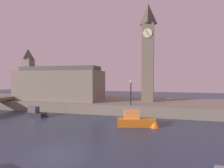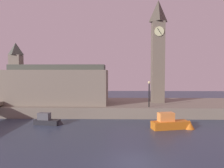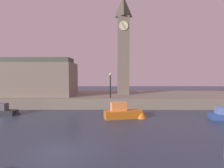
% 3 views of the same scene
% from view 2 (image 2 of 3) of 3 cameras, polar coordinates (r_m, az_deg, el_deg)
% --- Properties ---
extents(ground_plane, '(120.00, 120.00, 0.00)m').
position_cam_2_polar(ground_plane, '(15.76, 6.62, -20.03)').
color(ground_plane, '#2D384C').
extents(far_embankment, '(70.00, 12.00, 1.50)m').
position_cam_2_polar(far_embankment, '(34.90, 3.60, -6.00)').
color(far_embankment, slate).
rests_on(far_embankment, ground).
extents(clock_tower, '(2.09, 2.15, 16.02)m').
position_cam_2_polar(clock_tower, '(35.21, 12.02, 8.77)').
color(clock_tower, '#6B6051').
rests_on(clock_tower, far_embankment).
extents(parliament_hall, '(14.98, 6.73, 9.30)m').
position_cam_2_polar(parliament_hall, '(34.32, -14.32, -0.14)').
color(parliament_hall, slate).
rests_on(parliament_hall, far_embankment).
extents(streetlamp, '(0.36, 0.36, 3.54)m').
position_cam_2_polar(streetlamp, '(29.92, 9.76, -1.75)').
color(streetlamp, black).
rests_on(streetlamp, far_embankment).
extents(boat_patrol_orange, '(4.95, 2.25, 1.85)m').
position_cam_2_polar(boat_patrol_orange, '(25.08, 15.84, -9.95)').
color(boat_patrol_orange, orange).
rests_on(boat_patrol_orange, ground).
extents(boat_barge_dark, '(3.62, 1.62, 1.46)m').
position_cam_2_polar(boat_barge_dark, '(27.20, -16.27, -9.25)').
color(boat_barge_dark, '#232328').
rests_on(boat_barge_dark, ground).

